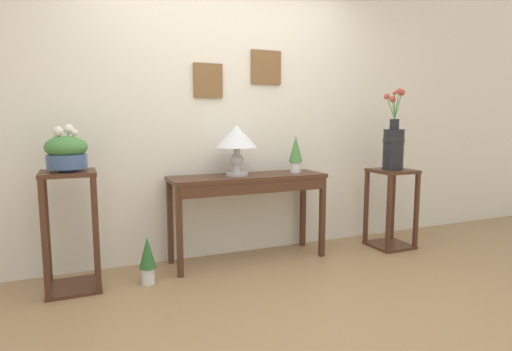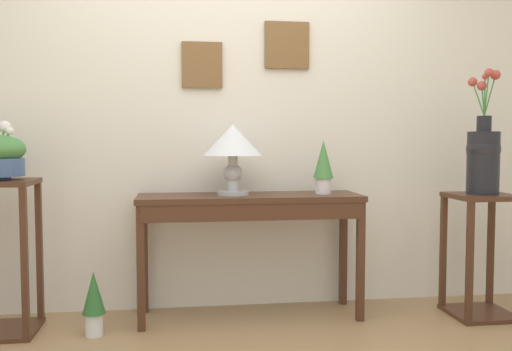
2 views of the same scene
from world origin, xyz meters
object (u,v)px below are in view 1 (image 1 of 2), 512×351
(planter_bowl_wide_left, at_px, (66,152))
(flower_vase_tall_right, at_px, (393,144))
(potted_plant_on_console, at_px, (296,152))
(potted_plant_floor, at_px, (148,258))
(console_table, at_px, (249,187))
(table_lamp, at_px, (237,140))
(pedestal_stand_left, at_px, (71,231))
(pedestal_stand_right, at_px, (391,208))

(planter_bowl_wide_left, xyz_separation_m, flower_vase_tall_right, (2.89, -0.09, -0.00))
(potted_plant_on_console, relative_size, potted_plant_floor, 0.91)
(flower_vase_tall_right, bearing_deg, potted_plant_floor, -179.10)
(console_table, relative_size, planter_bowl_wide_left, 4.12)
(table_lamp, bearing_deg, potted_plant_floor, -164.72)
(table_lamp, distance_m, flower_vase_tall_right, 1.56)
(flower_vase_tall_right, bearing_deg, pedestal_stand_left, 178.32)
(console_table, bearing_deg, potted_plant_on_console, 1.51)
(potted_plant_floor, bearing_deg, planter_bowl_wide_left, 166.89)
(console_table, distance_m, pedestal_stand_left, 1.46)
(pedestal_stand_left, bearing_deg, console_table, 3.03)
(pedestal_stand_left, xyz_separation_m, flower_vase_tall_right, (2.89, -0.08, 0.58))
(pedestal_stand_left, distance_m, pedestal_stand_right, 2.89)
(pedestal_stand_right, height_order, potted_plant_floor, pedestal_stand_right)
(pedestal_stand_left, bearing_deg, flower_vase_tall_right, -1.68)
(console_table, bearing_deg, planter_bowl_wide_left, -176.99)
(potted_plant_on_console, relative_size, pedestal_stand_right, 0.44)
(potted_plant_on_console, distance_m, potted_plant_floor, 1.59)
(table_lamp, height_order, potted_plant_on_console, table_lamp)
(flower_vase_tall_right, height_order, potted_plant_floor, flower_vase_tall_right)
(console_table, relative_size, pedestal_stand_left, 1.56)
(potted_plant_on_console, xyz_separation_m, pedestal_stand_right, (0.98, -0.17, -0.57))
(console_table, height_order, potted_plant_on_console, potted_plant_on_console)
(table_lamp, bearing_deg, potted_plant_on_console, -1.26)
(table_lamp, height_order, planter_bowl_wide_left, planter_bowl_wide_left)
(pedestal_stand_left, relative_size, flower_vase_tall_right, 1.15)
(pedestal_stand_right, xyz_separation_m, potted_plant_floor, (-2.36, -0.04, -0.18))
(pedestal_stand_right, relative_size, flower_vase_tall_right, 1.01)
(potted_plant_on_console, height_order, pedestal_stand_right, potted_plant_on_console)
(table_lamp, bearing_deg, pedestal_stand_left, -175.68)
(console_table, distance_m, pedestal_stand_right, 1.48)
(flower_vase_tall_right, xyz_separation_m, potted_plant_floor, (-2.36, -0.04, -0.82))
(planter_bowl_wide_left, height_order, potted_plant_floor, planter_bowl_wide_left)
(pedestal_stand_right, xyz_separation_m, flower_vase_tall_right, (0.00, 0.00, 0.64))
(potted_plant_on_console, bearing_deg, potted_plant_floor, -171.38)
(pedestal_stand_left, relative_size, pedestal_stand_right, 1.14)
(potted_plant_on_console, bearing_deg, pedestal_stand_right, -10.09)
(potted_plant_floor, bearing_deg, pedestal_stand_right, 0.88)
(pedestal_stand_left, height_order, planter_bowl_wide_left, planter_bowl_wide_left)
(pedestal_stand_right, bearing_deg, pedestal_stand_left, 178.31)
(potted_plant_floor, bearing_deg, console_table, 12.14)
(console_table, height_order, flower_vase_tall_right, flower_vase_tall_right)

